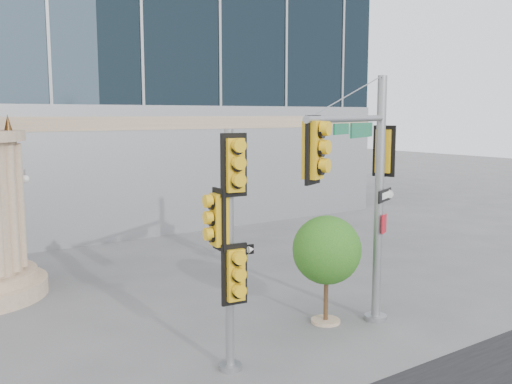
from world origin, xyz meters
TOP-DOWN VIEW (x-y plane):
  - ground at (0.00, 0.00)m, footprint 120.00×120.00m
  - main_signal_pole at (1.69, 0.07)m, footprint 4.77×2.55m
  - secondary_signal_pole at (-2.22, 0.14)m, footprint 0.92×0.75m
  - street_tree at (1.54, 1.21)m, footprint 1.88×1.84m

SIDE VIEW (x-z plane):
  - ground at x=0.00m, z-range 0.00..0.00m
  - street_tree at x=1.54m, z-range 0.46..3.40m
  - secondary_signal_pole at x=-2.22m, z-range 0.46..5.76m
  - main_signal_pole at x=1.69m, z-range 0.79..7.39m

